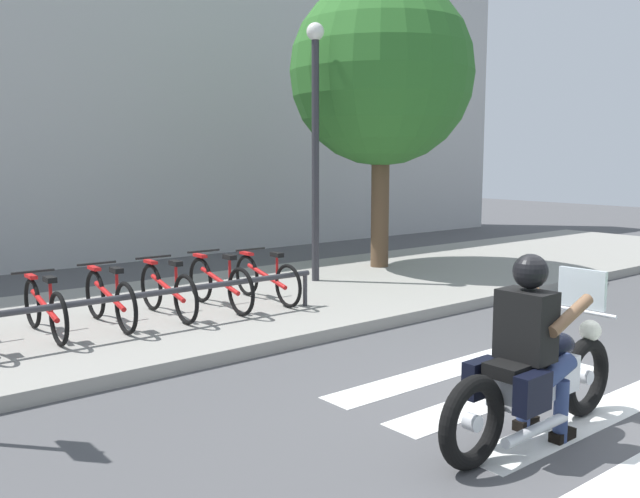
{
  "coord_description": "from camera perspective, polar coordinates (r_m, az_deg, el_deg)",
  "views": [
    {
      "loc": [
        -5.29,
        -2.85,
        2.16
      ],
      "look_at": [
        -0.64,
        2.88,
        1.17
      ],
      "focal_mm": 38.63,
      "sensor_mm": 36.0,
      "label": 1
    }
  ],
  "objects": [
    {
      "name": "crosswalk_stripe_4",
      "position": [
        7.14,
        9.8,
        -10.03
      ],
      "size": [
        2.8,
        0.4,
        0.01
      ],
      "primitive_type": "cube",
      "color": "white",
      "rests_on": "ground"
    },
    {
      "name": "bike_rack",
      "position": [
        8.19,
        -13.14,
        -3.74
      ],
      "size": [
        4.36,
        0.07,
        0.49
      ],
      "color": "#333338",
      "rests_on": "sidewalk"
    },
    {
      "name": "motorcycle",
      "position": [
        5.58,
        17.44,
        -10.35
      ],
      "size": [
        2.21,
        0.62,
        1.26
      ],
      "color": "black",
      "rests_on": "ground"
    },
    {
      "name": "bicycle_3",
      "position": [
        8.85,
        -12.51,
        -3.38
      ],
      "size": [
        0.48,
        1.61,
        0.75
      ],
      "color": "black",
      "rests_on": "sidewalk"
    },
    {
      "name": "rider",
      "position": [
        5.42,
        17.14,
        -6.8
      ],
      "size": [
        0.63,
        0.54,
        1.46
      ],
      "color": "black",
      "rests_on": "ground"
    },
    {
      "name": "street_lamp",
      "position": [
        11.08,
        -0.38,
        9.79
      ],
      "size": [
        0.28,
        0.28,
        4.23
      ],
      "color": "#2D2D33",
      "rests_on": "ground"
    },
    {
      "name": "building_backdrop",
      "position": [
        15.07,
        -18.81,
        15.5
      ],
      "size": [
        24.0,
        1.2,
        8.64
      ],
      "primitive_type": "cube",
      "color": "#B2B2B2",
      "rests_on": "ground"
    },
    {
      "name": "ground_plane",
      "position": [
        6.38,
        21.78,
        -12.69
      ],
      "size": [
        48.0,
        48.0,
        0.0
      ],
      "primitive_type": "plane",
      "color": "#4C4C4F"
    },
    {
      "name": "crosswalk_stripe_2",
      "position": [
        6.27,
        21.15,
        -12.99
      ],
      "size": [
        2.8,
        0.4,
        0.01
      ],
      "primitive_type": "cube",
      "color": "white",
      "rests_on": "ground"
    },
    {
      "name": "bicycle_4",
      "position": [
        9.21,
        -8.32,
        -2.83
      ],
      "size": [
        0.48,
        1.7,
        0.76
      ],
      "color": "black",
      "rests_on": "sidewalk"
    },
    {
      "name": "tree_near_rack",
      "position": [
        12.67,
        5.12,
        14.26
      ],
      "size": [
        3.29,
        3.29,
        5.29
      ],
      "color": "brown",
      "rests_on": "ground"
    },
    {
      "name": "crosswalk_stripe_3",
      "position": [
        6.67,
        15.08,
        -11.47
      ],
      "size": [
        2.8,
        0.4,
        0.01
      ],
      "primitive_type": "cube",
      "color": "white",
      "rests_on": "ground"
    },
    {
      "name": "bicycle_1",
      "position": [
        8.31,
        -21.84,
        -4.55
      ],
      "size": [
        0.48,
        1.58,
        0.72
      ],
      "color": "black",
      "rests_on": "sidewalk"
    },
    {
      "name": "bicycle_5",
      "position": [
        9.61,
        -4.46,
        -2.42
      ],
      "size": [
        0.48,
        1.63,
        0.72
      ],
      "color": "black",
      "rests_on": "sidewalk"
    },
    {
      "name": "bicycle_2",
      "position": [
        8.55,
        -17.03,
        -3.94
      ],
      "size": [
        0.48,
        1.59,
        0.74
      ],
      "color": "black",
      "rests_on": "sidewalk"
    },
    {
      "name": "sidewalk",
      "position": [
        10.01,
        -6.26,
        -4.41
      ],
      "size": [
        24.0,
        4.4,
        0.15
      ],
      "primitive_type": "cube",
      "color": "gray",
      "rests_on": "ground"
    }
  ]
}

